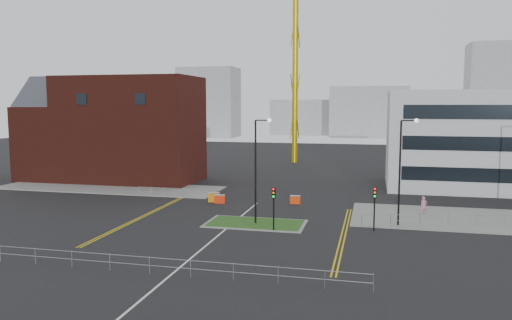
{
  "coord_description": "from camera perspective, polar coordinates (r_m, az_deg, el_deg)",
  "views": [
    {
      "loc": [
        11.81,
        -33.22,
        10.31
      ],
      "look_at": [
        0.79,
        13.26,
        5.0
      ],
      "focal_mm": 35.0,
      "sensor_mm": 36.0,
      "label": 1
    }
  ],
  "objects": [
    {
      "name": "railing_right",
      "position": [
        46.54,
        23.92,
        -6.03
      ],
      "size": [
        19.05,
        5.05,
        1.1
      ],
      "color": "gray",
      "rests_on": "ground"
    },
    {
      "name": "traffic_light_island",
      "position": [
        40.71,
        2.03,
        -4.62
      ],
      "size": [
        0.28,
        0.33,
        3.65
      ],
      "color": "black",
      "rests_on": "ground"
    },
    {
      "name": "brick_building",
      "position": [
        70.5,
        -16.28,
        3.27
      ],
      "size": [
        24.2,
        10.07,
        14.24
      ],
      "color": "#4A1A12",
      "rests_on": "ground"
    },
    {
      "name": "pavement_right",
      "position": [
        49.38,
        25.08,
        -6.24
      ],
      "size": [
        24.0,
        10.0,
        0.12
      ],
      "primitive_type": "cube",
      "color": "slate",
      "rests_on": "ground"
    },
    {
      "name": "streetlamp_island",
      "position": [
        42.6,
        0.23,
        -0.26
      ],
      "size": [
        1.46,
        0.36,
        9.18
      ],
      "color": "black",
      "rests_on": "ground"
    },
    {
      "name": "barrier_mid",
      "position": [
        52.55,
        -4.17,
        -4.43
      ],
      "size": [
        1.14,
        0.53,
        0.92
      ],
      "color": "red",
      "rests_on": "ground"
    },
    {
      "name": "pedestrian",
      "position": [
        49.37,
        18.62,
        -5.0
      ],
      "size": [
        0.76,
        0.64,
        1.78
      ],
      "primitive_type": "imported",
      "rotation": [
        0.0,
        0.0,
        0.38
      ],
      "color": "#C37E92",
      "rests_on": "ground"
    },
    {
      "name": "ground",
      "position": [
        36.73,
        -6.08,
        -9.99
      ],
      "size": [
        200.0,
        200.0,
        0.0
      ],
      "primitive_type": "plane",
      "color": "black",
      "rests_on": "ground"
    },
    {
      "name": "railing_front",
      "position": [
        31.16,
        -9.83,
        -11.55
      ],
      "size": [
        24.05,
        0.05,
        1.1
      ],
      "color": "gray",
      "rests_on": "ground"
    },
    {
      "name": "barrier_right",
      "position": [
        52.32,
        4.5,
        -4.51
      ],
      "size": [
        1.08,
        0.44,
        0.88
      ],
      "color": "#F03A0D",
      "rests_on": "ground"
    },
    {
      "name": "island_kerb",
      "position": [
        43.6,
        -0.05,
        -7.28
      ],
      "size": [
        8.6,
        4.6,
        0.08
      ],
      "primitive_type": "cube",
      "color": "slate",
      "rests_on": "ground"
    },
    {
      "name": "skyline_b",
      "position": [
        163.25,
        12.75,
        5.37
      ],
      "size": [
        24.0,
        12.0,
        16.0
      ],
      "primitive_type": "cube",
      "color": "gray",
      "rests_on": "ground"
    },
    {
      "name": "railing_left",
      "position": [
        56.88,
        -10.54,
        -3.45
      ],
      "size": [
        6.05,
        0.05,
        1.1
      ],
      "color": "gray",
      "rests_on": "ground"
    },
    {
      "name": "pavement_left",
      "position": [
        64.55,
        -16.42,
        -3.06
      ],
      "size": [
        28.0,
        8.0,
        0.12
      ],
      "primitive_type": "cube",
      "color": "slate",
      "rests_on": "ground"
    },
    {
      "name": "yellow_left_a",
      "position": [
        49.06,
        -12.16,
        -5.93
      ],
      "size": [
        0.12,
        24.0,
        0.01
      ],
      "primitive_type": "cube",
      "color": "gold",
      "rests_on": "ground"
    },
    {
      "name": "barrier_left",
      "position": [
        53.34,
        -4.83,
        -4.22
      ],
      "size": [
        1.26,
        0.62,
        1.01
      ],
      "color": "orange",
      "rests_on": "ground"
    },
    {
      "name": "streetlamp_right_near",
      "position": [
        43.56,
        16.41,
        -0.37
      ],
      "size": [
        1.46,
        0.36,
        9.18
      ],
      "color": "black",
      "rests_on": "ground"
    },
    {
      "name": "centre_line",
      "position": [
        38.55,
        -5.08,
        -9.19
      ],
      "size": [
        0.15,
        30.0,
        0.01
      ],
      "primitive_type": "cube",
      "color": "silver",
      "rests_on": "ground"
    },
    {
      "name": "office_block",
      "position": [
        66.86,
        25.58,
        2.03
      ],
      "size": [
        25.0,
        12.2,
        12.0
      ],
      "color": "silver",
      "rests_on": "ground"
    },
    {
      "name": "yellow_right_a",
      "position": [
        40.62,
        9.74,
        -8.45
      ],
      "size": [
        0.12,
        20.0,
        0.01
      ],
      "primitive_type": "cube",
      "color": "gold",
      "rests_on": "ground"
    },
    {
      "name": "grass_island",
      "position": [
        43.59,
        -0.05,
        -7.26
      ],
      "size": [
        8.0,
        4.0,
        0.12
      ],
      "primitive_type": "cube",
      "color": "#2A4F1A",
      "rests_on": "ground"
    },
    {
      "name": "skyline_d",
      "position": [
        174.4,
        6.83,
        4.88
      ],
      "size": [
        30.0,
        12.0,
        12.0
      ],
      "primitive_type": "cube",
      "color": "gray",
      "rests_on": "ground"
    },
    {
      "name": "yellow_right_b",
      "position": [
        40.6,
        10.17,
        -8.46
      ],
      "size": [
        0.12,
        20.0,
        0.01
      ],
      "primitive_type": "cube",
      "color": "gold",
      "rests_on": "ground"
    },
    {
      "name": "skyline_a",
      "position": [
        161.75,
        -5.38,
        6.56
      ],
      "size": [
        18.0,
        12.0,
        22.0
      ],
      "primitive_type": "cube",
      "color": "gray",
      "rests_on": "ground"
    },
    {
      "name": "yellow_left_b",
      "position": [
        48.94,
        -11.84,
        -5.95
      ],
      "size": [
        0.12,
        24.0,
        0.01
      ],
      "primitive_type": "cube",
      "color": "gold",
      "rests_on": "ground"
    },
    {
      "name": "skyline_c",
      "position": [
        161.71,
        25.38,
        7.04
      ],
      "size": [
        14.0,
        12.0,
        28.0
      ],
      "primitive_type": "cube",
      "color": "gray",
      "rests_on": "ground"
    },
    {
      "name": "tower_crane",
      "position": [
        90.8,
        8.45,
        15.66
      ],
      "size": [
        52.41,
        9.95,
        36.28
      ],
      "color": "#BE9E0B",
      "rests_on": "ground"
    },
    {
      "name": "traffic_light_right",
      "position": [
        41.92,
        13.4,
        -4.47
      ],
      "size": [
        0.28,
        0.33,
        3.65
      ],
      "color": "black",
      "rests_on": "ground"
    }
  ]
}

